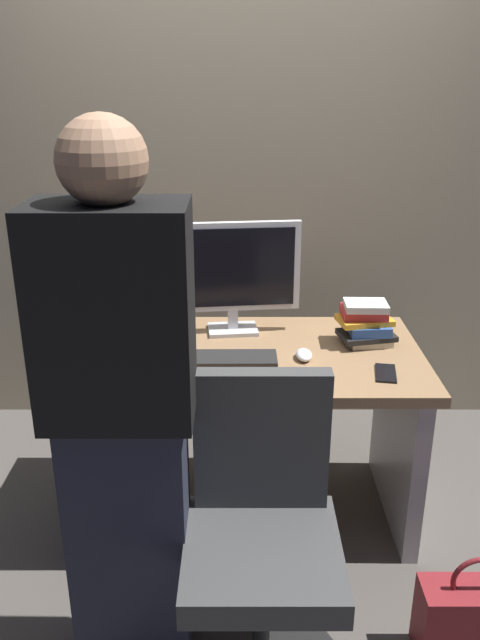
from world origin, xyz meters
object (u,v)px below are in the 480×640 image
object	(u,v)px
book_stack	(363,323)
cup_near_keyboard	(135,347)
cell_phone	(383,373)
office_chair	(259,551)
keyboard	(216,359)
handbag	(470,619)
desk	(240,404)
person_at_desk	(119,419)
monitor	(230,272)
cup_by_monitor	(142,328)
mouse	(301,355)

from	to	relation	value
book_stack	cup_near_keyboard	bearing A→B (deg)	-169.85
cell_phone	book_stack	bearing A→B (deg)	104.43
cup_near_keyboard	book_stack	xyz separation A→B (m)	(0.87, 0.16, 0.03)
office_chair	cell_phone	distance (m)	0.78
book_stack	cell_phone	size ratio (longest dim) A/B	1.65
keyboard	book_stack	world-z (taller)	book_stack
office_chair	handbag	distance (m)	0.72
desk	handbag	size ratio (longest dim) A/B	3.63
cup_near_keyboard	cell_phone	distance (m)	0.90
person_at_desk	handbag	xyz separation A→B (m)	(1.05, -0.02, -0.70)
monitor	cell_phone	world-z (taller)	monitor
desk	cup_by_monitor	distance (m)	0.49
book_stack	mouse	bearing A→B (deg)	-148.89
monitor	mouse	distance (m)	0.45
person_at_desk	handbag	distance (m)	1.26
cell_phone	monitor	bearing A→B (deg)	153.36
desk	book_stack	size ratio (longest dim) A/B	5.75
handbag	keyboard	bearing A→B (deg)	141.44
cup_by_monitor	book_stack	xyz separation A→B (m)	(0.87, -0.04, 0.04)
cup_near_keyboard	desk	bearing A→B (deg)	9.78
person_at_desk	keyboard	world-z (taller)	person_at_desk
mouse	cup_near_keyboard	xyz separation A→B (m)	(-0.62, -0.00, 0.03)
cup_by_monitor	monitor	bearing A→B (deg)	11.67
office_chair	keyboard	bearing A→B (deg)	101.90
office_chair	book_stack	world-z (taller)	office_chair
monitor	cup_by_monitor	bearing A→B (deg)	-168.33
desk	handbag	xyz separation A→B (m)	(0.71, -0.72, -0.36)
person_at_desk	cup_near_keyboard	world-z (taller)	person_at_desk
handbag	cup_near_keyboard	bearing A→B (deg)	149.21
office_chair	person_at_desk	world-z (taller)	person_at_desk
handbag	mouse	bearing A→B (deg)	126.39
office_chair	mouse	size ratio (longest dim) A/B	9.40
office_chair	desk	bearing A→B (deg)	93.95
cup_by_monitor	handbag	size ratio (longest dim) A/B	0.24
cup_near_keyboard	book_stack	world-z (taller)	book_stack
desk	mouse	bearing A→B (deg)	-15.89
keyboard	mouse	xyz separation A→B (m)	(0.32, 0.02, 0.01)
monitor	keyboard	distance (m)	0.38
keyboard	handbag	xyz separation A→B (m)	(0.80, -0.64, -0.60)
desk	cup_by_monitor	xyz separation A→B (m)	(-0.39, 0.13, 0.27)
desk	cell_phone	distance (m)	0.59
cup_by_monitor	cell_phone	size ratio (longest dim) A/B	0.64
office_chair	handbag	size ratio (longest dim) A/B	2.49
monitor	mouse	bearing A→B (deg)	-45.23
monitor	keyboard	xyz separation A→B (m)	(-0.05, -0.29, -0.25)
cup_by_monitor	cup_near_keyboard	bearing A→B (deg)	-89.55
person_at_desk	monitor	bearing A→B (deg)	72.18
desk	person_at_desk	size ratio (longest dim) A/B	0.84
book_stack	monitor	bearing A→B (deg)	167.44
office_chair	mouse	xyz separation A→B (m)	(0.17, 0.69, 0.31)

